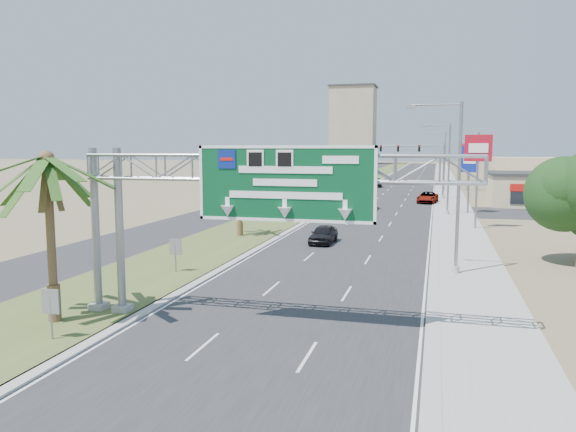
# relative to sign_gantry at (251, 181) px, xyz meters

# --- Properties ---
(road) EXTENTS (12.00, 300.00, 0.02)m
(road) POSITION_rel_sign_gantry_xyz_m (1.06, 100.07, -6.05)
(road) COLOR #28282B
(road) RESTS_ON ground
(sidewalk_right) EXTENTS (4.00, 300.00, 0.10)m
(sidewalk_right) POSITION_rel_sign_gantry_xyz_m (9.56, 100.07, -6.01)
(sidewalk_right) COLOR #9E9B93
(sidewalk_right) RESTS_ON ground
(median_grass) EXTENTS (7.00, 300.00, 0.12)m
(median_grass) POSITION_rel_sign_gantry_xyz_m (-8.94, 100.07, -6.00)
(median_grass) COLOR #465E29
(median_grass) RESTS_ON ground
(opposing_road) EXTENTS (8.00, 300.00, 0.02)m
(opposing_road) POSITION_rel_sign_gantry_xyz_m (-15.94, 100.07, -6.05)
(opposing_road) COLOR #28282B
(opposing_road) RESTS_ON ground
(sign_gantry) EXTENTS (16.75, 1.24, 7.50)m
(sign_gantry) POSITION_rel_sign_gantry_xyz_m (0.00, 0.00, 0.00)
(sign_gantry) COLOR gray
(sign_gantry) RESTS_ON ground
(palm_near) EXTENTS (5.70, 5.70, 8.35)m
(palm_near) POSITION_rel_sign_gantry_xyz_m (-8.14, -1.93, 0.87)
(palm_near) COLOR brown
(palm_near) RESTS_ON ground
(palm_row_b) EXTENTS (3.99, 3.99, 5.95)m
(palm_row_b) POSITION_rel_sign_gantry_xyz_m (-8.44, 22.07, -1.16)
(palm_row_b) COLOR brown
(palm_row_b) RESTS_ON ground
(palm_row_c) EXTENTS (3.99, 3.99, 6.75)m
(palm_row_c) POSITION_rel_sign_gantry_xyz_m (-8.44, 38.07, -0.39)
(palm_row_c) COLOR brown
(palm_row_c) RESTS_ON ground
(palm_row_d) EXTENTS (3.99, 3.99, 5.45)m
(palm_row_d) POSITION_rel_sign_gantry_xyz_m (-8.44, 56.07, -1.64)
(palm_row_d) COLOR brown
(palm_row_d) RESTS_ON ground
(palm_row_e) EXTENTS (3.99, 3.99, 6.15)m
(palm_row_e) POSITION_rel_sign_gantry_xyz_m (-8.44, 75.07, -0.97)
(palm_row_e) COLOR brown
(palm_row_e) RESTS_ON ground
(palm_row_f) EXTENTS (3.99, 3.99, 5.75)m
(palm_row_f) POSITION_rel_sign_gantry_xyz_m (-8.44, 100.07, -1.35)
(palm_row_f) COLOR brown
(palm_row_f) RESTS_ON ground
(streetlight_near) EXTENTS (3.27, 0.44, 10.00)m
(streetlight_near) POSITION_rel_sign_gantry_xyz_m (8.36, 12.07, -1.36)
(streetlight_near) COLOR gray
(streetlight_near) RESTS_ON ground
(streetlight_mid) EXTENTS (3.27, 0.44, 10.00)m
(streetlight_mid) POSITION_rel_sign_gantry_xyz_m (8.36, 42.07, -1.36)
(streetlight_mid) COLOR gray
(streetlight_mid) RESTS_ON ground
(streetlight_far) EXTENTS (3.27, 0.44, 10.00)m
(streetlight_far) POSITION_rel_sign_gantry_xyz_m (8.36, 78.07, -1.36)
(streetlight_far) COLOR gray
(streetlight_far) RESTS_ON ground
(signal_mast) EXTENTS (10.28, 0.71, 8.00)m
(signal_mast) POSITION_rel_sign_gantry_xyz_m (6.23, 62.05, -1.21)
(signal_mast) COLOR gray
(signal_mast) RESTS_ON ground
(store_building) EXTENTS (18.00, 10.00, 4.00)m
(store_building) POSITION_rel_sign_gantry_xyz_m (23.06, 56.07, -4.06)
(store_building) COLOR tan
(store_building) RESTS_ON ground
(median_signback_a) EXTENTS (0.75, 0.08, 2.08)m
(median_signback_a) POSITION_rel_sign_gantry_xyz_m (-6.74, -3.93, -4.61)
(median_signback_a) COLOR gray
(median_signback_a) RESTS_ON ground
(median_signback_b) EXTENTS (0.75, 0.08, 2.08)m
(median_signback_b) POSITION_rel_sign_gantry_xyz_m (-7.44, 8.07, -4.61)
(median_signback_b) COLOR gray
(median_signback_b) RESTS_ON ground
(tower_distant) EXTENTS (20.00, 16.00, 35.00)m
(tower_distant) POSITION_rel_sign_gantry_xyz_m (-30.94, 240.07, 11.44)
(tower_distant) COLOR gray
(tower_distant) RESTS_ON ground
(building_distant_left) EXTENTS (24.00, 14.00, 6.00)m
(building_distant_left) POSITION_rel_sign_gantry_xyz_m (-43.94, 150.07, -3.06)
(building_distant_left) COLOR tan
(building_distant_left) RESTS_ON ground
(building_distant_right) EXTENTS (20.00, 12.00, 5.00)m
(building_distant_right) POSITION_rel_sign_gantry_xyz_m (31.06, 130.07, -3.56)
(building_distant_right) COLOR tan
(building_distant_right) RESTS_ON ground
(car_left_lane) EXTENTS (1.84, 4.23, 1.42)m
(car_left_lane) POSITION_rel_sign_gantry_xyz_m (-1.05, 20.64, -5.35)
(car_left_lane) COLOR black
(car_left_lane) RESTS_ON ground
(car_mid_lane) EXTENTS (1.84, 4.14, 1.32)m
(car_mid_lane) POSITION_rel_sign_gantry_xyz_m (-0.44, 46.26, -5.40)
(car_mid_lane) COLOR maroon
(car_mid_lane) RESTS_ON ground
(car_right_lane) EXTENTS (2.93, 5.53, 1.48)m
(car_right_lane) POSITION_rel_sign_gantry_xyz_m (6.23, 55.77, -5.32)
(car_right_lane) COLOR gray
(car_right_lane) RESTS_ON ground
(car_far) EXTENTS (2.82, 5.69, 1.59)m
(car_far) POSITION_rel_sign_gantry_xyz_m (-3.83, 85.22, -5.26)
(car_far) COLOR black
(car_far) RESTS_ON ground
(pole_sign_red_near) EXTENTS (2.41, 0.39, 8.78)m
(pole_sign_red_near) POSITION_rel_sign_gantry_xyz_m (10.87, 31.92, 0.83)
(pole_sign_red_near) COLOR gray
(pole_sign_red_near) RESTS_ON ground
(pole_sign_blue) EXTENTS (1.96, 1.05, 7.86)m
(pole_sign_blue) POSITION_rel_sign_gantry_xyz_m (10.84, 44.72, -0.22)
(pole_sign_blue) COLOR gray
(pole_sign_blue) RESTS_ON ground
(pole_sign_red_far) EXTENTS (2.17, 1.03, 8.32)m
(pole_sign_red_far) POSITION_rel_sign_gantry_xyz_m (12.40, 79.22, 0.51)
(pole_sign_red_far) COLOR gray
(pole_sign_red_far) RESTS_ON ground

